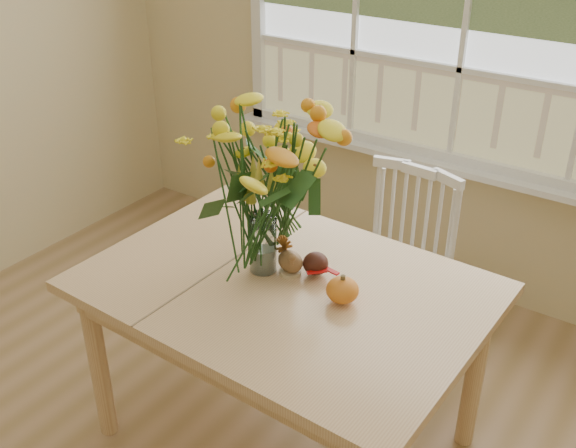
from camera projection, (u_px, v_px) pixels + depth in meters
The scene contains 7 objects.
wall_back at pixel (469, 23), 2.97m from camera, with size 4.00×0.02×2.70m, color beige.
dining_table at pixel (285, 304), 2.35m from camera, with size 1.36×0.99×0.72m.
windsor_chair at pixel (401, 259), 2.87m from camera, with size 0.43×0.41×0.87m.
flower_vase at pixel (262, 187), 2.22m from camera, with size 0.45×0.45×0.53m.
pumpkin at pixel (342, 291), 2.18m from camera, with size 0.11×0.11×0.08m, color orange.
turkey_figurine at pixel (290, 262), 2.33m from camera, with size 0.11×0.08×0.12m.
dark_gourd at pixel (316, 265), 2.33m from camera, with size 0.13×0.09×0.08m.
Camera 1 is at (1.05, -0.70, 2.01)m, focal length 42.00 mm.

